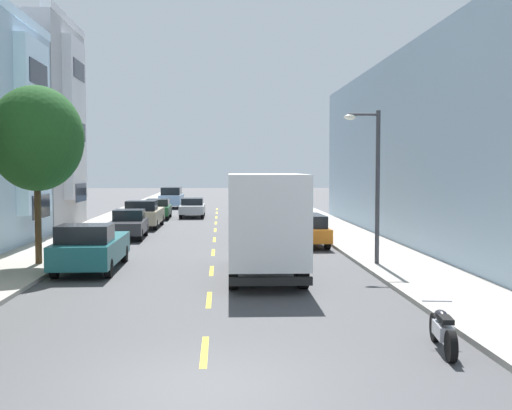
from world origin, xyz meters
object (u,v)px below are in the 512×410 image
parked_pickup_champagne (144,215)px  parked_hatchback_charcoal (128,224)px  delivery_box_truck (264,219)px  parked_hatchback_black (267,202)px  street_tree_second (36,139)px  parked_pickup_teal (91,248)px  parked_motorcycle (443,331)px  parked_suv_sky (172,197)px  parked_sedan_forest (158,208)px  parked_pickup_white (260,196)px  parked_wagon_orange (305,229)px  moving_silver_sedan (192,207)px  street_lamp (373,173)px

parked_pickup_champagne → parked_hatchback_charcoal: size_ratio=1.32×
delivery_box_truck → parked_pickup_champagne: (-6.20, 18.09, -1.12)m
parked_pickup_champagne → parked_hatchback_black: bearing=61.2°
street_tree_second → parked_pickup_teal: (2.09, -0.89, -3.91)m
delivery_box_truck → parked_hatchback_charcoal: 13.69m
parked_pickup_teal → parked_motorcycle: bearing=-49.3°
parked_suv_sky → parked_sedan_forest: (-0.03, -12.63, -0.24)m
street_tree_second → parked_pickup_white: 43.03m
parked_pickup_champagne → parked_pickup_teal: size_ratio=1.00×
parked_pickup_champagne → parked_sedan_forest: (0.14, 7.31, -0.08)m
parked_wagon_orange → parked_pickup_teal: bearing=-141.4°
delivery_box_truck → moving_silver_sedan: size_ratio=1.59×
delivery_box_truck → parked_hatchback_black: bearing=85.6°
parked_pickup_teal → parked_motorcycle: (9.06, -10.55, -0.42)m
street_tree_second → parked_pickup_champagne: bearing=82.7°
street_tree_second → parked_pickup_champagne: 16.12m
parked_sedan_forest → parked_hatchback_black: (8.66, 8.74, 0.01)m
moving_silver_sedan → parked_suv_sky: bearing=102.1°
parked_pickup_champagne → parked_hatchback_charcoal: parked_pickup_champagne is taller
parked_pickup_white → parked_hatchback_black: size_ratio=1.33×
parked_wagon_orange → parked_hatchback_black: 25.58m
parked_pickup_champagne → street_lamp: bearing=-57.5°
parked_pickup_white → parked_sedan_forest: bearing=-114.8°
parked_hatchback_charcoal → moving_silver_sedan: parked_hatchback_charcoal is taller
parked_pickup_white → parked_motorcycle: parked_pickup_white is taller
parked_suv_sky → parked_pickup_champagne: size_ratio=0.91×
parked_suv_sky → parked_motorcycle: bearing=-79.2°
delivery_box_truck → parked_hatchback_charcoal: size_ratio=1.78×
street_lamp → parked_pickup_white: 42.29m
delivery_box_truck → parked_sedan_forest: (-6.06, 25.40, -1.20)m
street_lamp → parked_suv_sky: street_lamp is taller
parked_hatchback_black → parked_motorcycle: (0.35, -42.99, -0.35)m
parked_pickup_teal → parked_hatchback_black: parked_pickup_teal is taller
street_tree_second → parked_motorcycle: bearing=-45.7°
street_lamp → moving_silver_sedan: 26.14m
parked_sedan_forest → parked_motorcycle: parked_sedan_forest is taller
parked_hatchback_black → moving_silver_sedan: parked_hatchback_black is taller
delivery_box_truck → parked_suv_sky: (-6.03, 38.03, -0.96)m
parked_sedan_forest → parked_hatchback_charcoal: 13.29m
parked_motorcycle → moving_silver_sedan: bearing=100.4°
parked_sedan_forest → parked_pickup_white: (8.61, 18.67, 0.08)m
parked_wagon_orange → parked_hatchback_black: (0.10, 25.58, -0.05)m
street_lamp → parked_pickup_white: street_lamp is taller
parked_pickup_white → parked_hatchback_black: bearing=-89.7°
street_lamp → parked_wagon_orange: 7.36m
parked_pickup_teal → parked_sedan_forest: 23.70m
parked_suv_sky → parked_hatchback_charcoal: parked_suv_sky is taller
parked_sedan_forest → parked_wagon_orange: bearing=-63.1°
parked_pickup_white → parked_hatchback_charcoal: (-8.83, -31.96, -0.07)m
parked_pickup_champagne → parked_motorcycle: bearing=-71.2°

